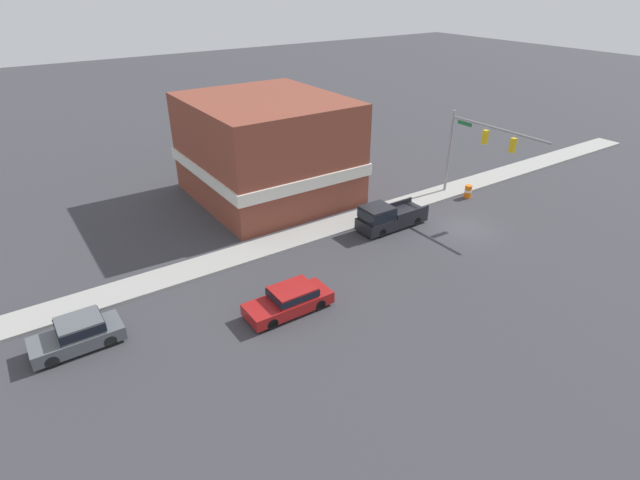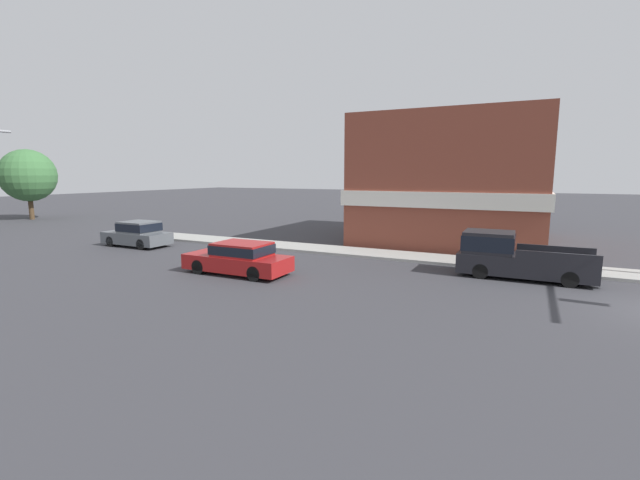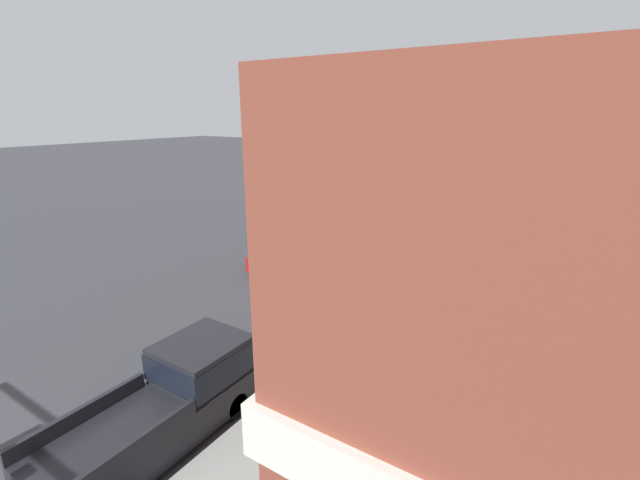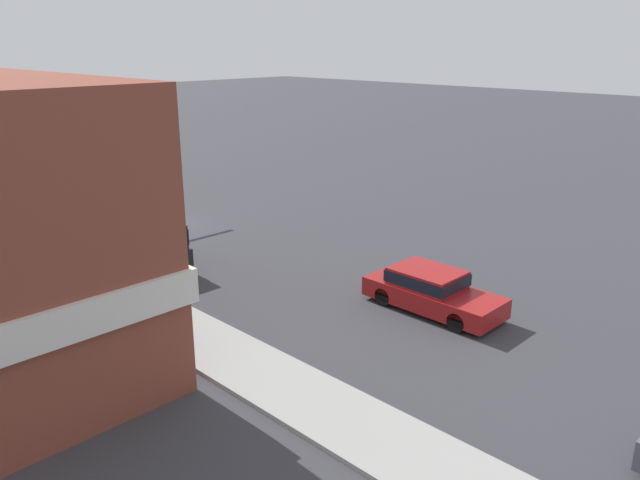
% 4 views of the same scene
% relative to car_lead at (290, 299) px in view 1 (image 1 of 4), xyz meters
% --- Properties ---
extents(ground_plane, '(200.00, 200.00, 0.00)m').
position_rel_car_lead_xyz_m(ground_plane, '(1.41, -15.83, -0.76)').
color(ground_plane, '#38383D').
extents(sidewalk_curb, '(2.40, 60.00, 0.14)m').
position_rel_car_lead_xyz_m(sidewalk_curb, '(7.11, -15.83, -0.69)').
color(sidewalk_curb, '#9E9E99').
rests_on(sidewalk_curb, ground).
extents(near_signal_assembly, '(8.83, 0.49, 6.96)m').
position_rel_car_lead_xyz_m(near_signal_assembly, '(4.54, -19.92, 4.35)').
color(near_signal_assembly, gray).
rests_on(near_signal_assembly, ground).
extents(car_lead, '(1.92, 4.89, 1.45)m').
position_rel_car_lead_xyz_m(car_lead, '(0.00, 0.00, 0.00)').
color(car_lead, black).
rests_on(car_lead, ground).
extents(car_oncoming, '(1.91, 4.31, 1.58)m').
position_rel_car_lead_xyz_m(car_oncoming, '(3.32, 10.27, 0.06)').
color(car_oncoming, black).
rests_on(car_oncoming, ground).
extents(pickup_truck_parked, '(1.96, 5.43, 1.98)m').
position_rel_car_lead_xyz_m(pickup_truck_parked, '(4.73, -11.04, 0.21)').
color(pickup_truck_parked, black).
rests_on(pickup_truck_parked, ground).
extents(construction_barrel, '(0.60, 0.60, 1.07)m').
position_rel_car_lead_xyz_m(construction_barrel, '(5.31, -20.51, -0.22)').
color(construction_barrel, orange).
rests_on(construction_barrel, ground).
extents(corner_brick_building, '(12.86, 11.54, 8.10)m').
position_rel_car_lead_xyz_m(corner_brick_building, '(15.09, -7.01, 3.19)').
color(corner_brick_building, brown).
rests_on(corner_brick_building, ground).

